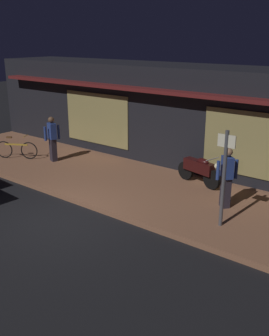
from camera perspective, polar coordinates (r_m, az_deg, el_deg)
ground_plane at (r=10.61m, az=-11.24°, el=-7.37°), size 60.00×60.00×0.00m
sidewalk_slab at (r=12.55m, az=-0.92°, el=-2.44°), size 18.00×4.00×0.15m
storefront_building at (r=14.76m, az=7.41°, el=7.62°), size 18.00×3.30×3.60m
motorcycle at (r=12.38m, az=9.45°, el=-0.18°), size 1.68×0.66×0.97m
bicycle_parked at (r=15.55m, az=-16.80°, el=2.62°), size 1.46×0.86×0.91m
person_photographer at (r=14.78m, az=-11.87°, el=4.30°), size 0.43×0.60×1.67m
person_bystander at (r=10.75m, az=13.25°, el=-1.21°), size 0.46×0.52×1.67m
sign_post at (r=9.49m, az=12.92°, el=-0.77°), size 0.44×0.09×2.40m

